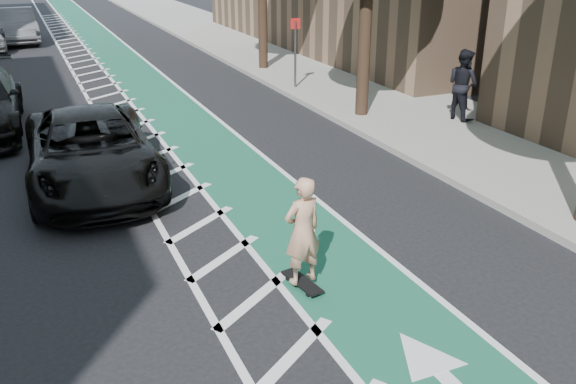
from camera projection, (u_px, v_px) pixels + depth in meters
ground at (152, 324)px, 8.35m from camera, size 120.00×120.00×0.00m
bike_lane at (181, 119)px, 17.93m from camera, size 2.00×90.00×0.01m
buffer_strip at (130, 125)px, 17.37m from camera, size 1.40×90.00×0.01m
sidewalk_right at (372, 96)px, 20.32m from camera, size 5.00×90.00×0.15m
curb_right at (305, 103)px, 19.41m from camera, size 0.12×90.00×0.16m
sign_post at (295, 52)px, 20.82m from camera, size 0.35×0.08×2.47m
skateboard at (302, 282)px, 9.21m from camera, size 0.36×0.86×0.11m
skateboarder at (303, 231)px, 8.89m from camera, size 0.67×0.49×1.67m
suv_near at (91, 150)px, 12.87m from camera, size 2.76×5.65×1.55m
car_grey at (16, 26)px, 31.27m from camera, size 2.04×5.25×1.70m
pedestrian at (463, 85)px, 17.09m from camera, size 0.87×1.05×1.98m
barrel_b at (1, 120)px, 16.51m from camera, size 0.59×0.59×0.81m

